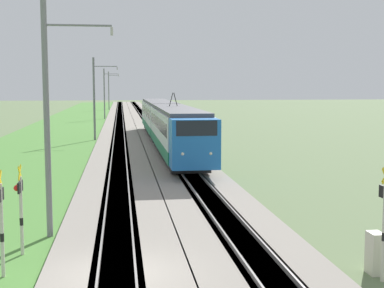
# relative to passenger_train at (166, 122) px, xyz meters

# --- Properties ---
(ground_plane) EXTENTS (400.00, 400.00, 0.00)m
(ground_plane) POSITION_rel_passenger_train_xyz_m (-34.01, 4.35, -2.43)
(ground_plane) COLOR #60754C
(ballast_main) EXTENTS (240.00, 4.40, 0.30)m
(ballast_main) POSITION_rel_passenger_train_xyz_m (15.99, 4.35, -2.28)
(ballast_main) COLOR gray
(ballast_main) RESTS_ON ground
(ballast_adjacent) EXTENTS (240.00, 4.40, 0.30)m
(ballast_adjacent) POSITION_rel_passenger_train_xyz_m (15.99, 0.00, -2.28)
(ballast_adjacent) COLOR gray
(ballast_adjacent) RESTS_ON ground
(track_main) EXTENTS (240.00, 1.57, 0.45)m
(track_main) POSITION_rel_passenger_train_xyz_m (15.99, 4.35, -2.27)
(track_main) COLOR #4C4238
(track_main) RESTS_ON ground
(track_adjacent) EXTENTS (240.00, 1.57, 0.45)m
(track_adjacent) POSITION_rel_passenger_train_xyz_m (15.99, 0.00, -2.27)
(track_adjacent) COLOR #4C4238
(track_adjacent) RESTS_ON ground
(grass_verge) EXTENTS (240.00, 12.16, 0.12)m
(grass_verge) POSITION_rel_passenger_train_xyz_m (15.99, 11.08, -2.37)
(grass_verge) COLOR #4C8438
(grass_verge) RESTS_ON ground
(passenger_train) EXTENTS (39.24, 2.90, 5.18)m
(passenger_train) POSITION_rel_passenger_train_xyz_m (0.00, 0.00, 0.00)
(passenger_train) COLOR blue
(passenger_train) RESTS_ON ground
(crossing_signal_near) EXTENTS (0.70, 0.23, 3.28)m
(crossing_signal_near) POSITION_rel_passenger_train_xyz_m (-33.23, 7.67, -0.44)
(crossing_signal_near) COLOR beige
(crossing_signal_near) RESTS_ON ground
(crossing_signal_aux) EXTENTS (0.70, 0.23, 3.13)m
(crossing_signal_aux) POSITION_rel_passenger_train_xyz_m (-31.15, 7.49, -0.54)
(crossing_signal_aux) COLOR beige
(crossing_signal_aux) RESTS_ON ground
(catenary_mast_near) EXTENTS (0.22, 2.56, 8.78)m
(catenary_mast_near) POSITION_rel_passenger_train_xyz_m (-29.04, 6.79, 2.10)
(catenary_mast_near) COLOR slate
(catenary_mast_near) RESTS_ON ground
(catenary_mast_mid) EXTENTS (0.22, 2.56, 8.60)m
(catenary_mast_mid) POSITION_rel_passenger_train_xyz_m (6.96, 6.79, 2.01)
(catenary_mast_mid) COLOR slate
(catenary_mast_mid) RESTS_ON ground
(catenary_mast_far) EXTENTS (0.22, 2.56, 8.62)m
(catenary_mast_far) POSITION_rel_passenger_train_xyz_m (42.96, 6.79, 2.02)
(catenary_mast_far) COLOR slate
(catenary_mast_far) RESTS_ON ground
(catenary_mast_distant) EXTENTS (0.22, 2.56, 9.06)m
(catenary_mast_distant) POSITION_rel_passenger_train_xyz_m (78.96, 6.80, 2.24)
(catenary_mast_distant) COLOR slate
(catenary_mast_distant) RESTS_ON ground
(equipment_cabinet) EXTENTS (0.58, 0.41, 1.29)m
(equipment_cabinet) POSITION_rel_passenger_train_xyz_m (-34.13, -3.43, -1.79)
(equipment_cabinet) COLOR beige
(equipment_cabinet) RESTS_ON ground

